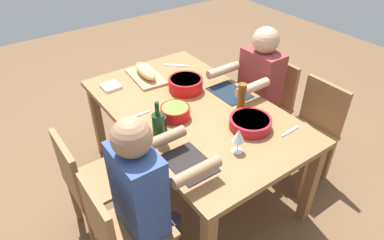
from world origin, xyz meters
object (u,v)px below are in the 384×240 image
(wine_glass, at_px, (238,136))
(serving_bowl_salad, at_px, (175,112))
(serving_bowl_greens, at_px, (186,84))
(cup_far_center, at_px, (161,124))
(chair_far_center, at_px, (88,181))
(diner_near_center, at_px, (256,86))
(napkin_stack, at_px, (111,86))
(wine_bottle, at_px, (158,127))
(chair_near_left, at_px, (312,127))
(serving_bowl_pasta, at_px, (250,122))
(cutting_board, at_px, (146,77))
(beer_bottle, at_px, (242,98))
(diner_far_left, at_px, (146,190))
(bread_loaf, at_px, (145,71))
(chair_near_center, at_px, (268,101))
(dining_table, at_px, (192,117))
(chair_far_left, at_px, (120,231))

(wine_glass, bearing_deg, serving_bowl_salad, 11.83)
(serving_bowl_greens, relative_size, cup_far_center, 2.58)
(chair_far_center, relative_size, diner_near_center, 0.71)
(serving_bowl_salad, xyz_separation_m, napkin_stack, (0.65, 0.19, -0.04))
(chair_far_center, xyz_separation_m, cup_far_center, (-0.10, -0.52, 0.31))
(serving_bowl_salad, xyz_separation_m, wine_glass, (-0.53, -0.11, 0.07))
(serving_bowl_greens, relative_size, wine_bottle, 0.93)
(chair_near_left, height_order, serving_bowl_pasta, chair_near_left)
(napkin_stack, bearing_deg, serving_bowl_greens, -129.21)
(diner_near_center, distance_m, serving_bowl_salad, 0.83)
(cutting_board, xyz_separation_m, beer_bottle, (-0.83, -0.31, 0.10))
(diner_far_left, xyz_separation_m, chair_near_left, (-0.00, -1.50, -0.21))
(bread_loaf, bearing_deg, wine_bottle, 156.33)
(chair_far_center, bearing_deg, chair_near_center, -90.00)
(serving_bowl_greens, distance_m, serving_bowl_pasta, 0.67)
(napkin_stack, bearing_deg, cutting_board, -94.12)
(bread_loaf, distance_m, wine_glass, 1.15)
(cutting_board, bearing_deg, serving_bowl_salad, 169.45)
(diner_near_center, bearing_deg, chair_near_center, -90.00)
(dining_table, bearing_deg, bread_loaf, 4.83)
(chair_near_center, height_order, beer_bottle, beer_bottle)
(wine_bottle, bearing_deg, wine_glass, -137.77)
(beer_bottle, distance_m, cup_far_center, 0.61)
(chair_near_left, xyz_separation_m, serving_bowl_salad, (0.44, 1.01, 0.31))
(chair_far_left, bearing_deg, serving_bowl_pasta, -87.17)
(bread_loaf, relative_size, cup_far_center, 3.05)
(diner_far_left, height_order, cup_far_center, diner_far_left)
(bread_loaf, height_order, wine_bottle, wine_bottle)
(diner_near_center, relative_size, bread_loaf, 3.75)
(diner_near_center, relative_size, napkin_stack, 8.57)
(dining_table, relative_size, cup_far_center, 16.49)
(chair_far_left, xyz_separation_m, bread_loaf, (1.07, -0.79, 0.32))
(chair_far_left, height_order, chair_near_left, same)
(cutting_board, relative_size, cup_far_center, 3.82)
(diner_near_center, distance_m, serving_bowl_greens, 0.61)
(cup_far_center, bearing_deg, cutting_board, -21.49)
(serving_bowl_pasta, bearing_deg, cutting_board, 12.56)
(chair_far_center, height_order, cup_far_center, chair_far_center)
(chair_far_center, bearing_deg, beer_bottle, -101.99)
(chair_near_center, xyz_separation_m, cup_far_center, (-0.10, 1.17, 0.31))
(diner_near_center, height_order, chair_near_left, diner_near_center)
(diner_far_left, distance_m, chair_near_center, 1.59)
(chair_near_left, xyz_separation_m, serving_bowl_pasta, (0.05, 0.67, 0.30))
(beer_bottle, bearing_deg, napkin_stack, 36.09)
(chair_far_center, relative_size, bread_loaf, 2.66)
(serving_bowl_salad, bearing_deg, serving_bowl_pasta, -138.83)
(chair_near_left, bearing_deg, diner_far_left, 90.00)
(chair_near_left, bearing_deg, chair_far_left, 90.00)
(chair_near_center, bearing_deg, bread_loaf, 56.34)
(wine_glass, bearing_deg, diner_near_center, -52.19)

